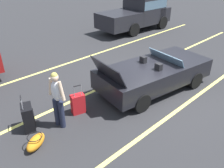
% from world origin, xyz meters
% --- Properties ---
extents(ground_plane, '(80.00, 80.00, 0.00)m').
position_xyz_m(ground_plane, '(0.00, 0.00, 0.00)').
color(ground_plane, '#28282B').
extents(lot_line_near, '(18.00, 0.12, 0.01)m').
position_xyz_m(lot_line_near, '(0.00, -1.38, 0.00)').
color(lot_line_near, '#EAE066').
rests_on(lot_line_near, ground_plane).
extents(lot_line_mid, '(18.00, 0.12, 0.01)m').
position_xyz_m(lot_line_mid, '(0.00, 1.32, 0.00)').
color(lot_line_mid, '#EAE066').
rests_on(lot_line_mid, ground_plane).
extents(lot_line_far, '(18.00, 0.12, 0.01)m').
position_xyz_m(lot_line_far, '(0.00, 4.02, 0.00)').
color(lot_line_far, '#EAE066').
rests_on(lot_line_far, ground_plane).
extents(convertible_car, '(4.39, 2.36, 1.51)m').
position_xyz_m(convertible_car, '(0.20, -0.03, 0.59)').
color(convertible_car, black).
rests_on(convertible_car, ground_plane).
extents(suitcase_large_black, '(0.43, 0.55, 1.03)m').
position_xyz_m(suitcase_large_black, '(-4.24, 0.96, 0.37)').
color(suitcase_large_black, black).
rests_on(suitcase_large_black, ground_plane).
extents(suitcase_medium_bright, '(0.45, 0.35, 0.98)m').
position_xyz_m(suitcase_medium_bright, '(-2.82, 0.66, 0.31)').
color(suitcase_medium_bright, red).
rests_on(suitcase_medium_bright, ground_plane).
extents(duffel_bag, '(0.70, 0.58, 0.34)m').
position_xyz_m(duffel_bag, '(-4.45, 0.20, 0.16)').
color(duffel_bag, orange).
rests_on(duffel_bag, ground_plane).
extents(traveler_person, '(0.28, 0.61, 1.65)m').
position_xyz_m(traveler_person, '(-3.55, 0.51, 0.93)').
color(traveler_person, '#1E2338').
rests_on(traveler_person, ground_plane).
extents(parked_pickup_truck_near, '(5.11, 2.30, 2.10)m').
position_xyz_m(parked_pickup_truck_near, '(5.66, 5.53, 1.11)').
color(parked_pickup_truck_near, black).
rests_on(parked_pickup_truck_near, ground_plane).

